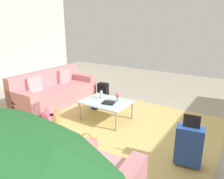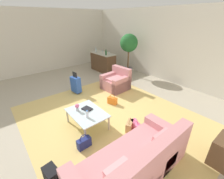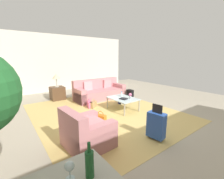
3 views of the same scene
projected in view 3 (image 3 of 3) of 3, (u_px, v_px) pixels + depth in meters
The scene contains 19 objects.
ground_plane at pixel (119, 116), 4.92m from camera, with size 12.00×12.00×0.00m, color #A89E89.
wall_right at pixel (63, 63), 8.56m from camera, with size 0.12×8.00×3.10m, color beige.
area_rug at pixel (104, 112), 5.27m from camera, with size 5.20×4.40×0.01m, color tan.
couch at pixel (99, 92), 6.92m from camera, with size 0.94×2.31×0.89m.
armchair at pixel (85, 134), 3.17m from camera, with size 0.98×0.96×0.86m.
coffee_table at pixel (123, 99), 5.44m from camera, with size 1.07×0.79×0.44m.
water_bottle at pixel (121, 94), 5.62m from camera, with size 0.06×0.06×0.20m.
coffee_table_book at pixel (123, 99), 5.28m from camera, with size 0.25×0.20×0.03m, color black.
flower_vase at pixel (130, 95), 5.32m from camera, with size 0.11×0.11×0.21m.
side_table at pixel (57, 93), 6.78m from camera, with size 0.58×0.58×0.58m, color #513823.
table_lamp at pixel (56, 77), 6.62m from camera, with size 0.35×0.35×0.59m.
wine_glass_right_of_centre at pixel (69, 167), 1.14m from camera, with size 0.08×0.08×0.15m.
wine_bottle_green at pixel (90, 164), 1.16m from camera, with size 0.07×0.07×0.30m.
suitcase_blue at pixel (156, 125), 3.47m from camera, with size 0.43×0.28×0.85m.
handbag_tan at pixel (93, 104), 5.69m from camera, with size 0.28×0.35×0.36m.
handbag_navy at pixel (122, 100), 6.22m from camera, with size 0.15×0.32×0.36m.
handbag_pink at pixel (89, 104), 5.71m from camera, with size 0.34×0.21×0.36m.
handbag_orange at pixel (101, 118), 4.40m from camera, with size 0.35×0.26×0.36m.
backpack_black at pixel (130, 94), 7.01m from camera, with size 0.32×0.28×0.40m.
Camera 3 is at (-3.57, 2.94, 1.89)m, focal length 24.00 mm.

